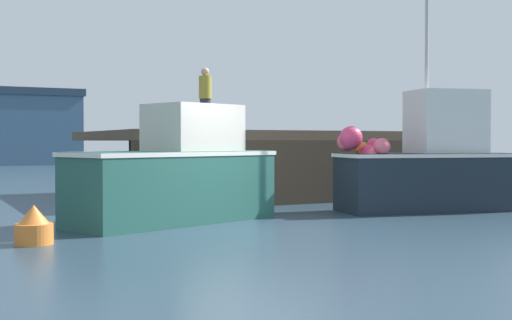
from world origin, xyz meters
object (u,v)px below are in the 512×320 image
Objects in this scene: mooring_buoy_foreground at (34,227)px; fishing_boat_near_left at (176,175)px; dockworker at (205,99)px; fishing_boat_near_right at (428,165)px.

fishing_boat_near_left is at bearing 30.31° from mooring_buoy_foreground.
dockworker reaches higher than mooring_buoy_foreground.
mooring_buoy_foreground is at bearing -131.83° from dockworker.
dockworker is at bearing 126.45° from fishing_boat_near_right.
mooring_buoy_foreground is (-5.32, -5.94, -2.44)m from dockworker.
fishing_boat_near_left is 2.70× the size of dockworker.
fishing_boat_near_right is 8.95m from mooring_buoy_foreground.
dockworker is at bearing 60.71° from fishing_boat_near_left.
mooring_buoy_foreground is (-2.95, -1.73, -0.66)m from fishing_boat_near_left.
fishing_boat_near_left is at bearing 174.77° from fishing_boat_near_right.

